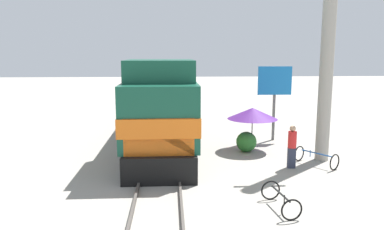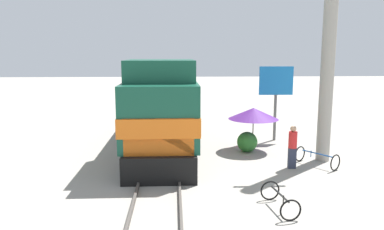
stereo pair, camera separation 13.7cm
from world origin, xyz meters
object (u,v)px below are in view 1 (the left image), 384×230
at_px(vendor_umbrella, 252,113).
at_px(billboard_sign, 275,86).
at_px(person_bystander, 292,145).
at_px(locomotive, 163,105).
at_px(utility_pole, 327,52).
at_px(bicycle_spare, 280,199).
at_px(bicycle, 316,157).

distance_m(vendor_umbrella, billboard_sign, 2.81).
distance_m(billboard_sign, person_bystander, 5.35).
relative_size(locomotive, person_bystander, 8.76).
bearing_deg(vendor_umbrella, billboard_sign, 51.79).
xyz_separation_m(utility_pole, bicycle_spare, (-3.32, -5.08, -4.29)).
height_order(person_bystander, bicycle, person_bystander).
xyz_separation_m(utility_pole, person_bystander, (-1.68, -1.06, -3.67)).
bearing_deg(utility_pole, billboard_sign, 105.43).
height_order(vendor_umbrella, person_bystander, vendor_umbrella).
bearing_deg(bicycle_spare, billboard_sign, 69.15).
bearing_deg(utility_pole, person_bystander, -147.82).
distance_m(vendor_umbrella, person_bystander, 3.19).
distance_m(billboard_sign, bicycle_spare, 9.59).
relative_size(vendor_umbrella, bicycle_spare, 1.44).
xyz_separation_m(utility_pole, bicycle, (-0.56, -0.80, -4.28)).
relative_size(billboard_sign, bicycle_spare, 2.38).
bearing_deg(bicycle, locomotive, -73.73).
height_order(billboard_sign, person_bystander, billboard_sign).
height_order(locomotive, bicycle_spare, locomotive).
xyz_separation_m(locomotive, person_bystander, (5.27, -5.39, -0.92)).
height_order(utility_pole, bicycle, utility_pole).
distance_m(utility_pole, bicycle_spare, 7.43).
relative_size(vendor_umbrella, billboard_sign, 0.61).
bearing_deg(person_bystander, utility_pole, 32.18).
relative_size(utility_pole, vendor_umbrella, 3.87).
xyz_separation_m(locomotive, bicycle, (6.40, -5.13, -1.52)).
bearing_deg(bicycle, utility_pole, -159.97).
relative_size(bicycle, bicycle_spare, 1.08).
xyz_separation_m(person_bystander, bicycle_spare, (-1.64, -4.02, -0.63)).
height_order(billboard_sign, bicycle_spare, billboard_sign).
distance_m(locomotive, billboard_sign, 5.99).
xyz_separation_m(billboard_sign, bicycle, (0.51, -4.69, -2.55)).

